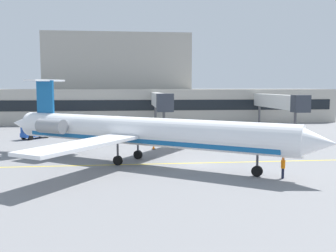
# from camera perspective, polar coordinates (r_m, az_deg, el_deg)

# --- Properties ---
(ground) EXTENTS (120.00, 120.00, 0.11)m
(ground) POSITION_cam_1_polar(r_m,az_deg,el_deg) (35.94, 3.54, -6.05)
(ground) COLOR slate
(terminal_building) EXTENTS (76.60, 15.14, 18.80)m
(terminal_building) POSITION_cam_1_polar(r_m,az_deg,el_deg) (82.64, -4.21, 5.31)
(terminal_building) COLOR #ADA89E
(terminal_building) RESTS_ON ground
(jet_bridge_west) EXTENTS (2.40, 21.15, 6.45)m
(jet_bridge_west) POSITION_cam_1_polar(r_m,az_deg,el_deg) (63.60, -1.26, 3.81)
(jet_bridge_west) COLOR silver
(jet_bridge_west) RESTS_ON ground
(jet_bridge_east) EXTENTS (2.40, 20.47, 6.17)m
(jet_bridge_east) POSITION_cam_1_polar(r_m,az_deg,el_deg) (68.95, 16.32, 3.51)
(jet_bridge_east) COLOR silver
(jet_bridge_east) RESTS_ON ground
(regional_jet) EXTENTS (30.45, 23.41, 8.21)m
(regional_jet) POSITION_cam_1_polar(r_m,az_deg,el_deg) (36.73, -4.79, -0.81)
(regional_jet) COLOR white
(regional_jet) RESTS_ON ground
(baggage_tug) EXTENTS (2.91, 3.42, 2.24)m
(baggage_tug) POSITION_cam_1_polar(r_m,az_deg,el_deg) (48.61, 8.38, -1.72)
(baggage_tug) COLOR silver
(baggage_tug) RESTS_ON ground
(pushback_tractor) EXTENTS (3.74, 4.08, 2.21)m
(pushback_tractor) POSITION_cam_1_polar(r_m,az_deg,el_deg) (57.15, -19.75, -0.86)
(pushback_tractor) COLOR #1E4CB2
(pushback_tractor) RESTS_ON ground
(fuel_tank) EXTENTS (7.61, 2.26, 2.16)m
(fuel_tank) POSITION_cam_1_polar(r_m,az_deg,el_deg) (68.99, -9.88, 0.70)
(fuel_tank) COLOR white
(fuel_tank) RESTS_ON ground
(marshaller) EXTENTS (0.53, 0.74, 1.93)m
(marshaller) POSITION_cam_1_polar(r_m,az_deg,el_deg) (32.10, 16.95, -5.86)
(marshaller) COLOR #191E33
(marshaller) RESTS_ON ground
(safety_cone_alpha) EXTENTS (0.47, 0.47, 0.55)m
(safety_cone_alpha) POSITION_cam_1_polar(r_m,az_deg,el_deg) (45.13, -2.19, -3.20)
(safety_cone_alpha) COLOR orange
(safety_cone_alpha) RESTS_ON ground
(safety_cone_bravo) EXTENTS (0.47, 0.47, 0.55)m
(safety_cone_bravo) POSITION_cam_1_polar(r_m,az_deg,el_deg) (42.88, 12.75, -3.83)
(safety_cone_bravo) COLOR orange
(safety_cone_bravo) RESTS_ON ground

